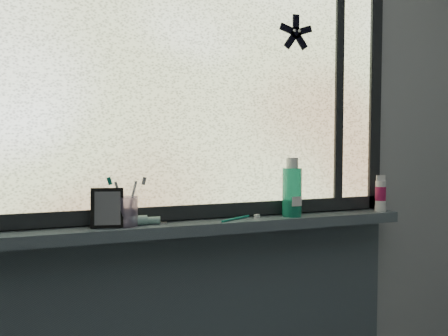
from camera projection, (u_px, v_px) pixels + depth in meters
wall_back at (194, 156)px, 1.83m from camera, size 3.00×0.01×2.50m
windowsill at (201, 227)px, 1.77m from camera, size 1.62×0.14×0.04m
window_pane at (196, 79)px, 1.79m from camera, size 1.50×0.01×1.00m
frame_bottom at (197, 211)px, 1.82m from camera, size 1.60×0.03×0.05m
frame_right at (374, 87)px, 2.07m from camera, size 0.05×0.03×1.10m
frame_mullion at (338, 85)px, 2.00m from camera, size 0.03×0.03×1.00m
starfish_sticker at (296, 33)px, 1.91m from camera, size 0.15×0.02×0.15m
vanity_mirror at (107, 208)px, 1.64m from camera, size 0.11×0.08×0.13m
toothpaste_tube at (144, 220)px, 1.70m from camera, size 0.19×0.06×0.03m
toothbrush_cup at (126, 211)px, 1.68m from camera, size 0.09×0.09×0.10m
toothbrush_lying at (236, 218)px, 1.81m from camera, size 0.18×0.12×0.01m
mouthwash_bottle at (292, 187)px, 1.88m from camera, size 0.09×0.09×0.18m
cream_tube at (381, 192)px, 2.03m from camera, size 0.05×0.05×0.10m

